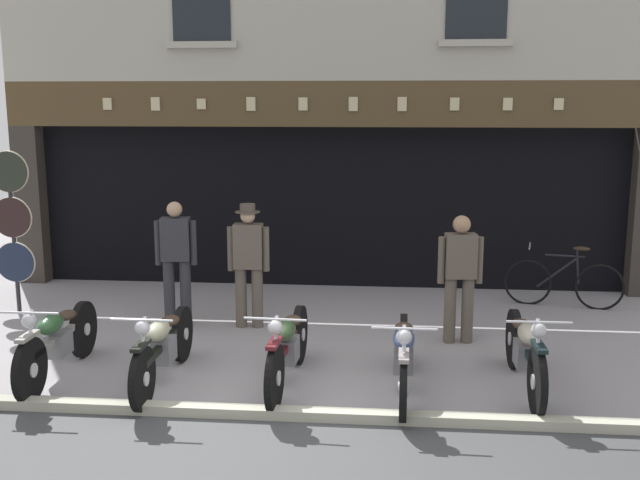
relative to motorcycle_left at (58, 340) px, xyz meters
The scene contains 13 objects.
ground 3.25m from the motorcycle_left, 35.99° to the right, with size 22.30×22.00×0.18m.
shop_facade 6.77m from the motorcycle_left, 66.95° to the left, with size 10.60×4.42×5.96m.
motorcycle_left is the anchor object (origin of this frame).
motorcycle_center_left 1.21m from the motorcycle_left, ahead, with size 0.62×2.08×0.92m.
motorcycle_center 2.53m from the motorcycle_left, ahead, with size 0.62×2.07×0.93m.
motorcycle_center_right 3.76m from the motorcycle_left, ahead, with size 0.62×2.06×0.91m.
motorcycle_right 5.03m from the motorcycle_left, ahead, with size 0.62×2.00×0.94m.
salesman_left 2.25m from the motorcycle_left, 70.01° to the left, with size 0.56×0.27×1.69m.
shopkeeper_center 2.72m from the motorcycle_left, 49.45° to the left, with size 0.56×0.33×1.67m.
salesman_right 4.79m from the motorcycle_left, 20.08° to the left, with size 0.56×0.26×1.62m.
tyre_sign_pole 3.13m from the motorcycle_left, 125.05° to the left, with size 0.59×0.06×2.32m.
advert_board_near 6.40m from the motorcycle_left, 45.86° to the left, with size 0.79×0.03×1.12m.
leaning_bicycle 7.07m from the motorcycle_left, 29.16° to the left, with size 1.67×0.54×0.94m.
Camera 1 is at (0.96, -6.55, 3.00)m, focal length 41.67 mm.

